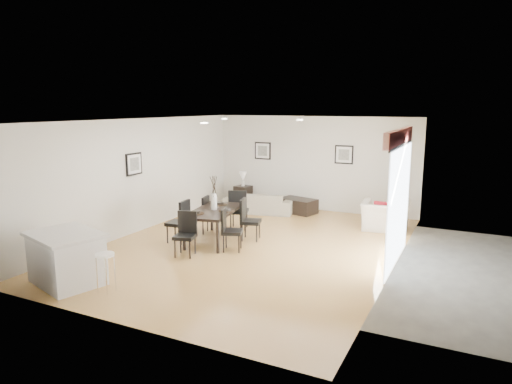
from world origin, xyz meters
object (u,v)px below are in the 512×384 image
at_px(armchair, 385,216).
at_px(side_table, 243,195).
at_px(coffee_table, 298,206).
at_px(dining_chair_wfar, 202,212).
at_px(sofa, 259,203).
at_px(kitchen_island, 67,258).
at_px(dining_chair_enear, 229,227).
at_px(dining_table, 214,213).
at_px(dining_chair_head, 186,231).
at_px(dining_chair_foot, 238,208).
at_px(bar_stool, 105,259).
at_px(dining_chair_efar, 247,217).
at_px(dining_chair_wnear, 181,219).

xyz_separation_m(armchair, side_table, (-4.45, 1.05, -0.06)).
bearing_deg(coffee_table, dining_chair_wfar, -99.65).
distance_m(sofa, kitchen_island, 6.19).
xyz_separation_m(dining_chair_wfar, dining_chair_enear, (1.24, -0.91, 0.01)).
height_order(dining_table, dining_chair_enear, dining_chair_enear).
relative_size(armchair, dining_chair_head, 1.21).
bearing_deg(coffee_table, dining_chair_foot, -91.70).
distance_m(dining_chair_head, side_table, 4.88).
bearing_deg(dining_chair_foot, bar_stool, 69.26).
bearing_deg(dining_chair_efar, kitchen_island, 141.17).
relative_size(coffee_table, kitchen_island, 0.68).
bearing_deg(dining_chair_foot, dining_table, 69.49).
xyz_separation_m(dining_chair_wfar, side_table, (-0.58, 3.21, -0.20)).
height_order(dining_table, dining_chair_wfar, dining_chair_wfar).
height_order(armchair, dining_table, dining_table).
distance_m(dining_table, dining_chair_enear, 0.78).
bearing_deg(kitchen_island, side_table, 108.59).
bearing_deg(dining_chair_efar, dining_table, 108.63).
distance_m(armchair, dining_chair_efar, 3.44).
distance_m(armchair, dining_chair_foot, 3.58).
bearing_deg(dining_chair_wnear, sofa, 168.91).
bearing_deg(bar_stool, sofa, 91.97).
bearing_deg(coffee_table, kitchen_island, -89.82).
relative_size(dining_chair_enear, coffee_table, 0.89).
xyz_separation_m(dining_chair_wnear, kitchen_island, (-0.37, -2.81, -0.08)).
xyz_separation_m(dining_chair_foot, side_table, (-1.22, 2.58, -0.26)).
xyz_separation_m(dining_chair_wfar, bar_stool, (0.51, -3.68, 0.07)).
bearing_deg(kitchen_island, dining_chair_foot, 93.63).
xyz_separation_m(side_table, bar_stool, (1.09, -6.89, 0.27)).
bearing_deg(side_table, dining_chair_head, -76.08).
relative_size(dining_table, dining_chair_wnear, 1.94).
distance_m(dining_table, dining_chair_head, 1.09).
xyz_separation_m(armchair, dining_chair_wnear, (-3.87, -3.03, 0.18)).
height_order(dining_table, coffee_table, dining_table).
xyz_separation_m(dining_chair_foot, kitchen_island, (-1.01, -4.30, -0.10)).
height_order(dining_chair_enear, bar_stool, dining_chair_enear).
relative_size(dining_chair_wnear, dining_chair_head, 1.07).
relative_size(armchair, dining_chair_wnear, 1.14).
bearing_deg(dining_chair_enear, side_table, 3.40).
xyz_separation_m(side_table, kitchen_island, (0.21, -6.88, 0.16)).
height_order(dining_chair_wfar, coffee_table, dining_chair_wfar).
bearing_deg(dining_chair_wnear, dining_chair_head, 36.02).
height_order(dining_table, dining_chair_wnear, dining_chair_wnear).
height_order(dining_chair_enear, dining_chair_foot, dining_chair_foot).
bearing_deg(side_table, sofa, -39.79).
distance_m(sofa, dining_chair_wnear, 3.37).
bearing_deg(armchair, kitchen_island, 48.74).
relative_size(dining_table, kitchen_island, 1.24).
height_order(dining_chair_wnear, side_table, dining_chair_wnear).
bearing_deg(bar_stool, dining_chair_wnear, 100.26).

